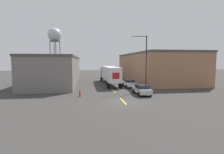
# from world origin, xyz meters

# --- Properties ---
(ground_plane) EXTENTS (160.00, 160.00, 0.00)m
(ground_plane) POSITION_xyz_m (0.00, 0.00, 0.00)
(ground_plane) COLOR #3D3A38
(road_centerline) EXTENTS (0.20, 19.31, 0.01)m
(road_centerline) POSITION_xyz_m (0.00, 8.51, 0.00)
(road_centerline) COLOR gold
(road_centerline) RESTS_ON ground_plane
(warehouse_left) EXTENTS (9.14, 28.36, 6.16)m
(warehouse_left) POSITION_xyz_m (-11.23, 21.65, 3.08)
(warehouse_left) COLOR slate
(warehouse_left) RESTS_ON ground_plane
(warehouse_right) EXTENTS (12.88, 30.07, 7.08)m
(warehouse_right) POSITION_xyz_m (13.10, 23.81, 3.55)
(warehouse_right) COLOR #9E7051
(warehouse_right) RESTS_ON ground_plane
(semi_truck) EXTENTS (2.90, 15.69, 3.86)m
(semi_truck) POSITION_xyz_m (0.46, 17.52, 2.34)
(semi_truck) COLOR navy
(semi_truck) RESTS_ON ground_plane
(parked_car_right_mid) EXTENTS (1.98, 4.53, 1.52)m
(parked_car_right_mid) POSITION_xyz_m (3.68, 12.20, 0.80)
(parked_car_right_mid) COLOR silver
(parked_car_right_mid) RESTS_ON ground_plane
(parked_car_right_near) EXTENTS (1.98, 4.53, 1.52)m
(parked_car_right_near) POSITION_xyz_m (3.68, 4.50, 0.80)
(parked_car_right_near) COLOR #B2B2B7
(parked_car_right_near) RESTS_ON ground_plane
(water_tower) EXTENTS (5.38, 5.38, 18.23)m
(water_tower) POSITION_xyz_m (-16.87, 52.42, 15.24)
(water_tower) COLOR #47474C
(water_tower) RESTS_ON ground_plane
(street_lamp) EXTENTS (2.92, 0.32, 9.41)m
(street_lamp) POSITION_xyz_m (5.45, 8.66, 5.41)
(street_lamp) COLOR #2D2D30
(street_lamp) RESTS_ON ground_plane
(fire_hydrant) EXTENTS (0.22, 0.22, 0.96)m
(fire_hydrant) POSITION_xyz_m (-5.51, 4.09, 0.48)
(fire_hydrant) COLOR red
(fire_hydrant) RESTS_ON ground_plane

